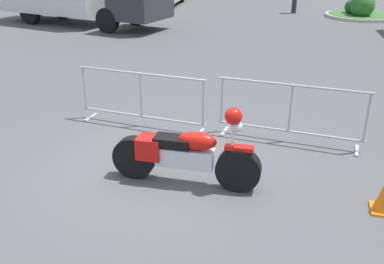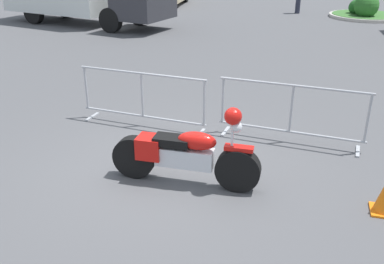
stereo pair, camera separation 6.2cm
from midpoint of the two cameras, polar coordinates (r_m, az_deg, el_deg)
ground_plane at (r=6.74m, az=-4.06°, el=-5.02°), size 120.00×120.00×0.00m
motorcycle at (r=6.16m, az=-1.25°, el=-2.94°), size 2.21×0.33×1.25m
crowd_barrier_near at (r=8.17m, az=-7.00°, el=4.45°), size 2.58×0.67×1.07m
crowd_barrier_far at (r=7.63m, az=12.73°, el=2.60°), size 2.58×0.67×1.07m
planter_island at (r=22.59m, az=21.57°, el=14.98°), size 3.39×3.39×1.17m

